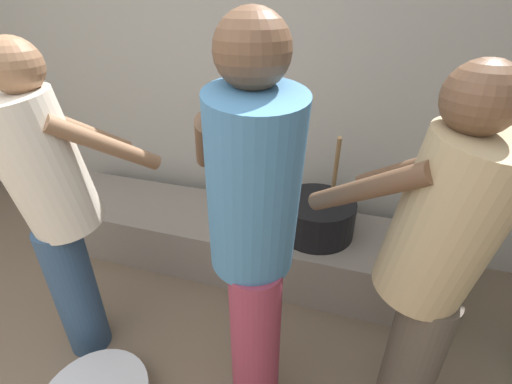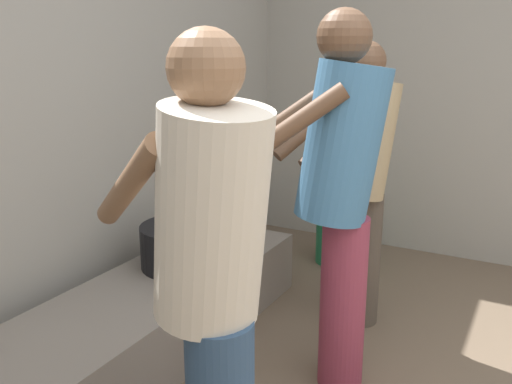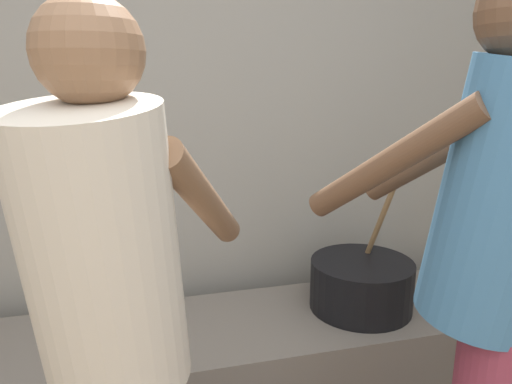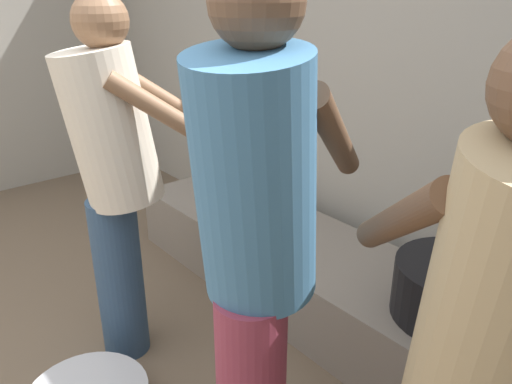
{
  "view_description": "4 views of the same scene",
  "coord_description": "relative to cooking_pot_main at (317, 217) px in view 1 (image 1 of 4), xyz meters",
  "views": [
    {
      "loc": [
        1.01,
        -0.01,
        1.64
      ],
      "look_at": [
        0.57,
        1.4,
        0.82
      ],
      "focal_mm": 24.78,
      "sensor_mm": 36.0,
      "label": 1
    },
    {
      "loc": [
        -1.37,
        0.2,
        1.48
      ],
      "look_at": [
        0.31,
        1.12,
        0.97
      ],
      "focal_mm": 38.22,
      "sensor_mm": 36.0,
      "label": 2
    },
    {
      "loc": [
        -0.13,
        0.06,
        1.38
      ],
      "look_at": [
        0.18,
        1.25,
        1.08
      ],
      "focal_mm": 32.82,
      "sensor_mm": 36.0,
      "label": 3
    },
    {
      "loc": [
        1.59,
        0.2,
        1.56
      ],
      "look_at": [
        0.24,
        1.33,
        0.82
      ],
      "focal_mm": 35.56,
      "sensor_mm": 36.0,
      "label": 4
    }
  ],
  "objects": [
    {
      "name": "hearth_ledge",
      "position": [
        -0.59,
        0.0,
        -0.29
      ],
      "size": [
        2.64,
        0.6,
        0.35
      ],
      "primitive_type": "cube",
      "color": "slate",
      "rests_on": "ground_plane"
    },
    {
      "name": "cook_in_tan_shirt",
      "position": [
        0.48,
        -0.79,
        0.39
      ],
      "size": [
        0.7,
        0.64,
        1.51
      ],
      "color": "#4C4238",
      "rests_on": "ground_plane"
    },
    {
      "name": "cook_in_cream_shirt",
      "position": [
        -1.03,
        -0.85,
        0.41
      ],
      "size": [
        0.58,
        0.72,
        1.53
      ],
      "color": "navy",
      "rests_on": "ground_plane"
    },
    {
      "name": "cook_in_blue_shirt",
      "position": [
        -0.12,
        -0.89,
        0.47
      ],
      "size": [
        0.6,
        0.74,
        1.62
      ],
      "color": "#8C3347",
      "rests_on": "ground_plane"
    },
    {
      "name": "block_enclosure_rear",
      "position": [
        -0.82,
        0.52,
        0.73
      ],
      "size": [
        5.56,
        0.2,
        2.38
      ],
      "primitive_type": "cube",
      "color": "#9E998E",
      "rests_on": "ground_plane"
    },
    {
      "name": "cooking_pot_main",
      "position": [
        0.0,
        0.0,
        0.0
      ],
      "size": [
        0.46,
        0.46,
        0.68
      ],
      "color": "black",
      "rests_on": "hearth_ledge"
    }
  ]
}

